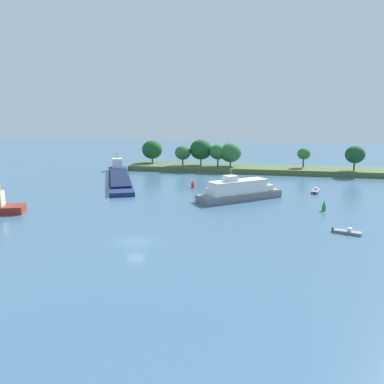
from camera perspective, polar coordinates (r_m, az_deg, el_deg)
name	(u,v)px	position (r m, az deg, el deg)	size (l,w,h in m)	color
ground_plane	(135,242)	(56.02, -8.14, -7.08)	(400.00, 400.00, 0.00)	#3D607F
treeline_island	(241,161)	(122.67, 7.12, 4.43)	(81.59, 12.58, 9.48)	#4C6038
cargo_barge	(119,177)	(107.47, -10.45, 2.14)	(22.27, 41.61, 5.53)	navy
fishing_skiff	(347,232)	(63.34, 21.47, -5.38)	(4.27, 2.59, 0.91)	slate
small_motorboat	(316,191)	(93.45, 17.37, 0.13)	(2.47, 5.13, 1.02)	slate
white_riverboat	(239,191)	(82.19, 6.85, 0.15)	(17.16, 15.66, 6.55)	slate
channel_buoy_red	(193,185)	(94.06, 0.10, 1.05)	(0.70, 0.70, 1.90)	red
channel_buoy_green	(324,206)	(76.23, 18.46, -1.98)	(0.70, 0.70, 1.90)	green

